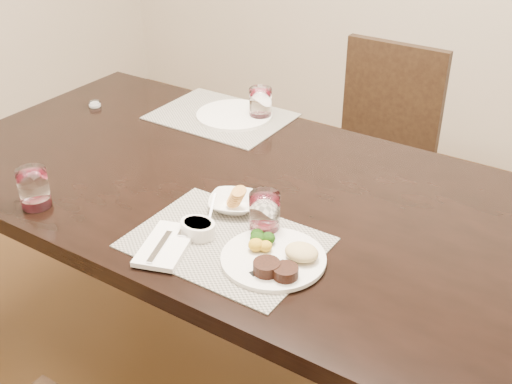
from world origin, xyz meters
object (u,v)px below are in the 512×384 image
Objects in this scene: steak_knife at (274,264)px; far_plate at (234,115)px; chair_far at (378,145)px; cracker_bowl at (234,203)px; dinner_plate at (277,258)px; wine_glass_near at (264,215)px.

steak_knife is 0.87m from far_plate.
cracker_bowl is at bearing -88.74° from chair_far.
cracker_bowl is 0.65× the size of far_plate.
chair_far is at bearing 113.70° from dinner_plate.
cracker_bowl reaches higher than steak_knife.
cracker_bowl is at bearing -55.28° from far_plate.
wine_glass_near is (0.15, -1.10, 0.30)m from chair_far.
steak_knife is at bearing -78.41° from chair_far.
wine_glass_near is (0.13, -0.05, 0.03)m from cracker_bowl.
steak_knife is (0.00, -0.01, -0.01)m from dinner_plate.
wine_glass_near is 0.40× the size of far_plate.
chair_far is 3.59× the size of dinner_plate.
chair_far reaches higher than steak_knife.
chair_far is 5.22× the size of cracker_bowl.
dinner_plate is at bearing -32.60° from cracker_bowl.
far_plate is at bearing 130.90° from wine_glass_near.
steak_knife and far_plate have the same top height.
steak_knife is 0.28m from cracker_bowl.
far_plate is (-0.47, 0.55, -0.04)m from wine_glass_near.
cracker_bowl is at bearing 159.46° from dinner_plate.
dinner_plate is at bearing -78.35° from chair_far.
cracker_bowl is (0.02, -1.06, 0.27)m from chair_far.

